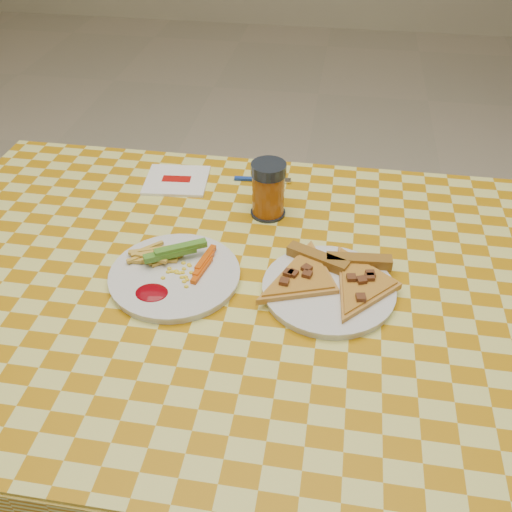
% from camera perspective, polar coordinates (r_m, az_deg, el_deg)
% --- Properties ---
extents(ground, '(8.00, 8.00, 0.00)m').
position_cam_1_polar(ground, '(1.62, -1.41, -23.00)').
color(ground, beige).
rests_on(ground, ground).
extents(table, '(1.28, 0.88, 0.76)m').
position_cam_1_polar(table, '(1.07, -1.97, -5.37)').
color(table, silver).
rests_on(table, ground).
extents(plate_left, '(0.23, 0.23, 0.01)m').
position_cam_1_polar(plate_left, '(1.03, -8.12, -2.03)').
color(plate_left, silver).
rests_on(plate_left, table).
extents(plate_right, '(0.23, 0.23, 0.01)m').
position_cam_1_polar(plate_right, '(1.00, 7.26, -3.41)').
color(plate_right, silver).
rests_on(plate_right, table).
extents(fries_veggies, '(0.17, 0.16, 0.04)m').
position_cam_1_polar(fries_veggies, '(1.03, -8.43, -0.75)').
color(fries_veggies, gold).
rests_on(fries_veggies, plate_left).
extents(pizza_slices, '(0.29, 0.26, 0.02)m').
position_cam_1_polar(pizza_slices, '(1.00, 7.63, -2.17)').
color(pizza_slices, gold).
rests_on(pizza_slices, plate_right).
extents(drink_glass, '(0.07, 0.07, 0.12)m').
position_cam_1_polar(drink_glass, '(1.15, 1.24, 6.61)').
color(drink_glass, black).
rests_on(drink_glass, table).
extents(napkin, '(0.15, 0.14, 0.01)m').
position_cam_1_polar(napkin, '(1.30, -7.94, 7.52)').
color(napkin, white).
rests_on(napkin, table).
extents(fork, '(0.13, 0.02, 0.01)m').
position_cam_1_polar(fork, '(1.29, 0.74, 7.66)').
color(fork, '#163598').
rests_on(fork, table).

